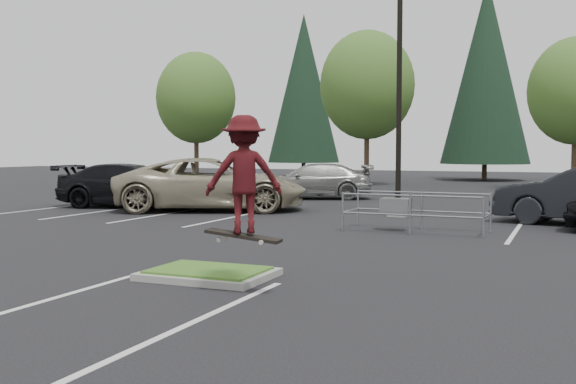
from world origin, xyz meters
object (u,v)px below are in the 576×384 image
at_px(car_l_black, 131,185).
at_px(skateboarder, 243,175).
at_px(conif_a, 304,88).
at_px(cart_corral, 401,207).
at_px(decid_b, 367,89).
at_px(car_far_silver, 314,181).
at_px(decid_a, 196,101).
at_px(light_pole, 399,81).
at_px(decid_c, 576,94).
at_px(conif_b, 486,72).
at_px(car_l_tan, 208,184).

bearing_deg(car_l_black, skateboarder, -149.01).
bearing_deg(conif_a, cart_corral, -64.09).
bearing_deg(decid_b, car_l_black, -101.84).
relative_size(cart_corral, car_far_silver, 0.70).
bearing_deg(decid_a, light_pole, -44.25).
bearing_deg(decid_c, skateboarder, -98.83).
xyz_separation_m(decid_a, conif_a, (4.01, 9.97, 1.52)).
bearing_deg(decid_b, car_far_silver, -85.22).
xyz_separation_m(decid_c, conif_a, (-19.99, 10.17, 1.84)).
bearing_deg(decid_a, skateboarder, -58.24).
bearing_deg(skateboarder, decid_a, -87.52).
bearing_deg(decid_c, car_l_black, -131.10).
bearing_deg(cart_corral, conif_a, 117.42).
bearing_deg(conif_a, decid_b, -49.83).
xyz_separation_m(light_pole, conif_b, (-0.50, 28.50, 3.29)).
xyz_separation_m(light_pole, skateboarder, (0.70, -13.00, -2.68)).
xyz_separation_m(decid_a, decid_c, (24.00, -0.20, -0.33)).
bearing_deg(cart_corral, light_pole, 106.13).
height_order(decid_b, conif_b, conif_b).
distance_m(skateboarder, car_l_black, 16.81).
distance_m(decid_b, car_far_silver, 13.19).
relative_size(decid_c, car_far_silver, 1.51).
height_order(cart_corral, skateboarder, skateboarder).
height_order(light_pole, decid_c, light_pole).
relative_size(cart_corral, car_l_tan, 0.55).
height_order(decid_a, car_far_silver, decid_a).
distance_m(conif_b, car_l_tan, 30.60).
relative_size(light_pole, car_l_black, 1.72).
bearing_deg(decid_a, decid_c, -0.48).
height_order(car_l_black, car_far_silver, car_l_black).
xyz_separation_m(decid_a, car_far_silver, (13.01, -11.57, -4.78)).
relative_size(decid_a, conif_a, 0.69).
relative_size(conif_a, car_l_black, 2.21).
height_order(skateboarder, car_l_black, skateboarder).
bearing_deg(conif_b, car_l_tan, -102.59).
xyz_separation_m(light_pole, car_l_tan, (-7.00, -0.60, -3.58)).
bearing_deg(decid_a, conif_b, 30.17).
distance_m(decid_b, conif_b, 11.78).
distance_m(light_pole, cart_corral, 5.66).
bearing_deg(car_far_silver, cart_corral, 9.06).
xyz_separation_m(decid_a, car_l_tan, (11.51, -18.63, -4.61)).
xyz_separation_m(cart_corral, car_l_black, (-11.54, 3.49, 0.17)).
bearing_deg(decid_c, decid_b, 176.66).
bearing_deg(decid_b, cart_corral, -71.47).
distance_m(decid_a, conif_b, 20.95).
bearing_deg(conif_a, decid_a, -111.91).
distance_m(conif_a, skateboarder, 44.04).
height_order(decid_a, decid_b, decid_b).
distance_m(decid_c, conif_a, 22.50).
bearing_deg(conif_b, skateboarder, -88.34).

